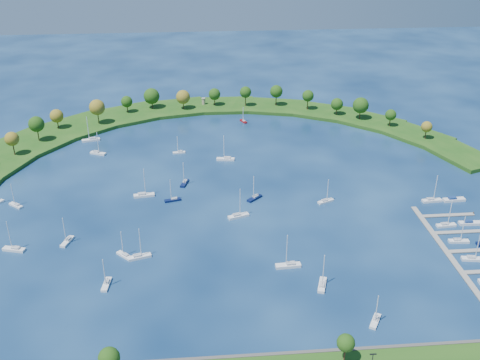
{
  "coord_description": "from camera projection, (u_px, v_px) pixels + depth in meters",
  "views": [
    {
      "loc": [
        -14.38,
        -221.94,
        118.43
      ],
      "look_at": [
        5.0,
        5.0,
        4.0
      ],
      "focal_mm": 41.68,
      "sensor_mm": 36.0,
      "label": 1
    }
  ],
  "objects": [
    {
      "name": "ground",
      "position": [
        230.0,
        193.0,
        251.86
      ],
      "size": [
        700.0,
        700.0,
        0.0
      ],
      "primitive_type": "plane",
      "color": "#071D41",
      "rests_on": "ground"
    },
    {
      "name": "breakwater",
      "position": [
        135.0,
        152.0,
        291.27
      ],
      "size": [
        286.74,
        247.64,
        2.0
      ],
      "color": "#1A4A13",
      "rests_on": "ground"
    },
    {
      "name": "breakwater_trees",
      "position": [
        190.0,
        107.0,
        325.61
      ],
      "size": [
        237.61,
        91.22,
        14.57
      ],
      "color": "#382314",
      "rests_on": "breakwater"
    },
    {
      "name": "harbor_tower",
      "position": [
        204.0,
        101.0,
        354.86
      ],
      "size": [
        2.6,
        2.6,
        4.18
      ],
      "color": "gray",
      "rests_on": "breakwater"
    },
    {
      "name": "dock_system",
      "position": [
        473.0,
        261.0,
        203.88
      ],
      "size": [
        24.28,
        82.0,
        1.6
      ],
      "color": "gray",
      "rests_on": "ground"
    },
    {
      "name": "moored_boat_0",
      "position": [
        139.0,
        256.0,
        205.76
      ],
      "size": [
        8.82,
        4.71,
        12.48
      ],
      "rotation": [
        0.0,
        0.0,
        0.29
      ],
      "color": "white",
      "rests_on": "ground"
    },
    {
      "name": "moored_boat_2",
      "position": [
        179.0,
        152.0,
        291.42
      ],
      "size": [
        6.64,
        2.55,
        9.51
      ],
      "rotation": [
        0.0,
        0.0,
        3.26
      ],
      "color": "white",
      "rests_on": "ground"
    },
    {
      "name": "moored_boat_3",
      "position": [
        238.0,
        215.0,
        232.33
      ],
      "size": [
        9.32,
        5.36,
        13.22
      ],
      "rotation": [
        0.0,
        0.0,
        6.62
      ],
      "color": "white",
      "rests_on": "ground"
    },
    {
      "name": "moored_boat_4",
      "position": [
        16.0,
        205.0,
        240.65
      ],
      "size": [
        6.93,
        6.15,
        10.69
      ],
      "rotation": [
        0.0,
        0.0,
        2.46
      ],
      "color": "white",
      "rests_on": "ground"
    },
    {
      "name": "moored_boat_5",
      "position": [
        226.0,
        158.0,
        283.62
      ],
      "size": [
        9.34,
        3.62,
        13.38
      ],
      "rotation": [
        0.0,
        0.0,
        3.02
      ],
      "color": "white",
      "rests_on": "ground"
    },
    {
      "name": "moored_boat_6",
      "position": [
        144.0,
        195.0,
        248.7
      ],
      "size": [
        9.46,
        3.71,
        13.54
      ],
      "rotation": [
        0.0,
        0.0,
        0.13
      ],
      "color": "white",
      "rests_on": "ground"
    },
    {
      "name": "moored_boat_7",
      "position": [
        67.0,
        241.0,
        215.16
      ],
      "size": [
        4.41,
        8.02,
        11.36
      ],
      "rotation": [
        0.0,
        0.0,
        4.4
      ],
      "color": "white",
      "rests_on": "ground"
    },
    {
      "name": "moored_boat_8",
      "position": [
        173.0,
        199.0,
        245.02
      ],
      "size": [
        7.52,
        3.78,
        10.65
      ],
      "rotation": [
        0.0,
        0.0,
        3.4
      ],
      "color": "#0A143F",
      "rests_on": "ground"
    },
    {
      "name": "moored_boat_9",
      "position": [
        185.0,
        182.0,
        259.6
      ],
      "size": [
        4.34,
        8.03,
        11.37
      ],
      "rotation": [
        0.0,
        0.0,
        4.42
      ],
      "color": "#0A143F",
      "rests_on": "ground"
    },
    {
      "name": "moored_boat_10",
      "position": [
        98.0,
        153.0,
        290.31
      ],
      "size": [
        8.73,
        5.56,
        12.47
      ],
      "rotation": [
        0.0,
        0.0,
        5.87
      ],
      "color": "white",
      "rests_on": "ground"
    },
    {
      "name": "moored_boat_11",
      "position": [
        288.0,
        265.0,
        200.81
      ],
      "size": [
        9.34,
        3.13,
        13.53
      ],
      "rotation": [
        0.0,
        0.0,
        3.2
      ],
      "color": "white",
      "rests_on": "ground"
    },
    {
      "name": "moored_boat_12",
      "position": [
        326.0,
        200.0,
        243.97
      ],
      "size": [
        7.73,
        5.0,
        11.06
      ],
      "rotation": [
        0.0,
        0.0,
        0.42
      ],
      "color": "white",
      "rests_on": "ground"
    },
    {
      "name": "moored_boat_13",
      "position": [
        244.0,
        121.0,
        332.67
      ],
      "size": [
        4.12,
        6.51,
        9.29
      ],
      "rotation": [
        0.0,
        0.0,
        1.98
      ],
      "color": "maroon",
      "rests_on": "ground"
    },
    {
      "name": "moored_boat_14",
      "position": [
        255.0,
        197.0,
        246.48
      ],
      "size": [
        7.38,
        7.04,
        11.72
      ],
      "rotation": [
        0.0,
        0.0,
        3.88
      ],
      "color": "#0A143F",
      "rests_on": "ground"
    },
    {
      "name": "moored_boat_15",
      "position": [
        14.0,
        248.0,
        210.19
      ],
      "size": [
        8.91,
        4.61,
        12.62
      ],
      "rotation": [
        0.0,
        0.0,
        2.87
      ],
      "color": "white",
      "rests_on": "ground"
    },
    {
      "name": "moored_boat_16",
      "position": [
        124.0,
        255.0,
        206.71
      ],
      "size": [
        6.46,
        6.5,
        10.52
      ],
      "rotation": [
        0.0,
        0.0,
        2.35
      ],
      "color": "white",
      "rests_on": "ground"
    },
    {
      "name": "moored_boat_17",
      "position": [
        322.0,
        284.0,
        190.65
      ],
      "size": [
        4.88,
        8.72,
        12.36
      ],
      "rotation": [
        0.0,
        0.0,
        1.25
      ],
      "color": "white",
      "rests_on": "ground"
    },
    {
      "name": "moored_boat_18",
      "position": [
        91.0,
        139.0,
        306.22
      ],
      "size": [
        10.01,
        4.88,
        14.18
      ],
      "rotation": [
        0.0,
        0.0,
        3.38
      ],
      "color": "white",
      "rests_on": "ground"
    },
    {
      "name": "moored_boat_19",
      "position": [
        106.0,
        283.0,
        191.11
      ],
      "size": [
        2.96,
        7.81,
        11.21
      ],
      "rotation": [
        0.0,
        0.0,
        4.6
      ],
      "color": "white",
      "rests_on": "ground"
    },
    {
      "name": "moored_boat_20",
      "position": [
        375.0,
        320.0,
        174.4
      ],
      "size": [
        5.5,
        7.38,
        10.81
      ],
      "rotation": [
        0.0,
        0.0,
        4.18
      ],
      "color": "white",
      "rests_on": "ground"
    },
    {
      "name": "docked_boat_4",
      "position": [
        473.0,
        258.0,
        204.58
      ],
      "size": [
        8.64,
        3.53,
        12.33
      ],
      "rotation": [
        0.0,
        0.0,
        -0.14
      ],
      "color": "white",
      "rests_on": "ground"
    },
    {
      "name": "docked_boat_6",
      "position": [
        459.0,
        240.0,
        215.35
      ],
      "size": [
        7.98,
        2.81,
        11.5
      ],
      "rotation": [
        0.0,
        0.0,
        -0.08
      ],
      "color": "white",
      "rests_on": "ground"
    },
    {
      "name": "docked_boat_8",
      "position": [
        446.0,
        224.0,
        225.83
      ],
      "size": [
        8.18,
        2.78,
        11.84
      ],
      "rotation": [
        0.0,
        0.0,
        0.07
      ],
      "color": "white",
      "rests_on": "ground"
    },
    {
      "name": "docked_boat_9",
      "position": [
        470.0,
        223.0,
        227.34
      ],
      "size": [
        9.36,
        2.97,
        1.89
      ],
      "rotation": [
        0.0,
        0.0,
        -0.04
      ],
      "color": "white",
      "rests_on": "ground"
    },
    {
      "name": "docked_boat_10",
      "position": [
        432.0,
        200.0,
        244.42
      ],
      "size": [
        8.82,
        3.02,
        12.75
      ],
      "rotation": [
        0.0,
        0.0,
        0.07
      ],
      "color": "white",
      "rests_on": "ground"
    },
    {
      "name": "docked_boat_11",
      "position": [
        454.0,
        199.0,
        245.11
      ],
      "size": [
        9.87,
        3.26,
        1.99
      ],
      "rotation": [
        0.0,
        0.0,
        0.06
      ],
      "color": "white",
      "rests_on": "ground"
    }
  ]
}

